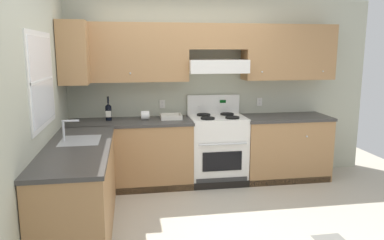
{
  "coord_description": "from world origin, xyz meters",
  "views": [
    {
      "loc": [
        -0.71,
        -3.68,
        1.84
      ],
      "look_at": [
        0.01,
        0.7,
        1.0
      ],
      "focal_mm": 34.99,
      "sensor_mm": 36.0,
      "label": 1
    }
  ],
  "objects_px": {
    "wine_bottle": "(108,111)",
    "bowl": "(171,117)",
    "stove": "(217,148)",
    "paper_towel_roll": "(145,115)"
  },
  "relations": [
    {
      "from": "wine_bottle",
      "to": "bowl",
      "type": "height_order",
      "value": "wine_bottle"
    },
    {
      "from": "stove",
      "to": "bowl",
      "type": "relative_size",
      "value": 4.23
    },
    {
      "from": "stove",
      "to": "bowl",
      "type": "distance_m",
      "value": 0.79
    },
    {
      "from": "wine_bottle",
      "to": "paper_towel_roll",
      "type": "distance_m",
      "value": 0.49
    },
    {
      "from": "wine_bottle",
      "to": "bowl",
      "type": "distance_m",
      "value": 0.84
    },
    {
      "from": "stove",
      "to": "bowl",
      "type": "xyz_separation_m",
      "value": [
        -0.64,
        0.06,
        0.45
      ]
    },
    {
      "from": "wine_bottle",
      "to": "paper_towel_roll",
      "type": "xyz_separation_m",
      "value": [
        0.48,
        -0.04,
        -0.06
      ]
    },
    {
      "from": "paper_towel_roll",
      "to": "bowl",
      "type": "bearing_deg",
      "value": 3.25
    },
    {
      "from": "wine_bottle",
      "to": "bowl",
      "type": "bearing_deg",
      "value": -1.12
    },
    {
      "from": "stove",
      "to": "wine_bottle",
      "type": "xyz_separation_m",
      "value": [
        -1.47,
        0.08,
        0.55
      ]
    }
  ]
}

